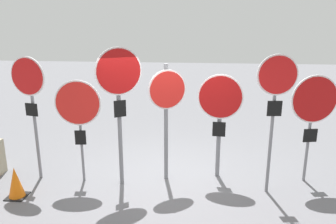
{
  "coord_description": "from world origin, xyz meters",
  "views": [
    {
      "loc": [
        0.55,
        -6.0,
        3.11
      ],
      "look_at": [
        -0.05,
        0.0,
        1.45
      ],
      "focal_mm": 35.0,
      "sensor_mm": 36.0,
      "label": 1
    }
  ],
  "objects": [
    {
      "name": "ground_plane",
      "position": [
        0.0,
        0.0,
        0.0
      ],
      "size": [
        40.0,
        40.0,
        0.0
      ],
      "primitive_type": "plane",
      "color": "slate"
    },
    {
      "name": "stop_sign_0",
      "position": [
        -2.69,
        -0.16,
        1.86
      ],
      "size": [
        0.74,
        0.19,
        2.5
      ],
      "rotation": [
        0.0,
        0.0,
        -0.21
      ],
      "color": "slate",
      "rests_on": "ground"
    },
    {
      "name": "stop_sign_3",
      "position": [
        -0.08,
        0.08,
        1.62
      ],
      "size": [
        0.69,
        0.38,
        2.36
      ],
      "rotation": [
        0.0,
        0.0,
        0.48
      ],
      "color": "slate",
      "rests_on": "ground"
    },
    {
      "name": "stop_sign_4",
      "position": [
        0.95,
        0.29,
        1.48
      ],
      "size": [
        0.89,
        0.17,
        2.15
      ],
      "rotation": [
        0.0,
        0.0,
        -0.08
      ],
      "color": "slate",
      "rests_on": "ground"
    },
    {
      "name": "traffic_cone_0",
      "position": [
        -2.75,
        -0.9,
        0.29
      ],
      "size": [
        0.35,
        0.35,
        0.58
      ],
      "color": "black",
      "rests_on": "ground"
    },
    {
      "name": "stop_sign_1",
      "position": [
        -1.74,
        -0.19,
        1.53
      ],
      "size": [
        0.88,
        0.15,
        2.07
      ],
      "rotation": [
        0.0,
        0.0,
        0.11
      ],
      "color": "slate",
      "rests_on": "ground"
    },
    {
      "name": "stop_sign_5",
      "position": [
        1.86,
        -0.28,
        1.96
      ],
      "size": [
        0.72,
        0.15,
        2.6
      ],
      "rotation": [
        0.0,
        0.0,
        0.12
      ],
      "color": "slate",
      "rests_on": "ground"
    },
    {
      "name": "stop_sign_6",
      "position": [
        2.71,
        0.25,
        1.58
      ],
      "size": [
        0.91,
        0.22,
        2.17
      ],
      "rotation": [
        0.0,
        0.0,
        0.21
      ],
      "color": "slate",
      "rests_on": "ground"
    },
    {
      "name": "stop_sign_2",
      "position": [
        -0.93,
        -0.21,
        1.93
      ],
      "size": [
        0.77,
        0.48,
        2.69
      ],
      "rotation": [
        0.0,
        0.0,
        0.55
      ],
      "color": "slate",
      "rests_on": "ground"
    }
  ]
}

